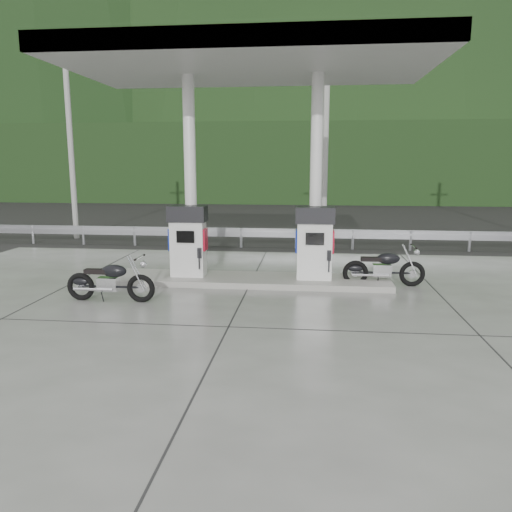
# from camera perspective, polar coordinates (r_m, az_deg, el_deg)

# --- Properties ---
(ground) EXTENTS (160.00, 160.00, 0.00)m
(ground) POSITION_cam_1_polar(r_m,az_deg,el_deg) (10.33, -2.27, -6.44)
(ground) COLOR black
(ground) RESTS_ON ground
(forecourt_apron) EXTENTS (18.00, 14.00, 0.02)m
(forecourt_apron) POSITION_cam_1_polar(r_m,az_deg,el_deg) (10.33, -2.27, -6.39)
(forecourt_apron) COLOR slate
(forecourt_apron) RESTS_ON ground
(pump_island) EXTENTS (7.00, 1.40, 0.15)m
(pump_island) POSITION_cam_1_polar(r_m,az_deg,el_deg) (12.70, -0.62, -2.76)
(pump_island) COLOR gray
(pump_island) RESTS_ON forecourt_apron
(gas_pump_left) EXTENTS (0.95, 0.55, 1.80)m
(gas_pump_left) POSITION_cam_1_polar(r_m,az_deg,el_deg) (12.80, -7.76, 1.70)
(gas_pump_left) COLOR silver
(gas_pump_left) RESTS_ON pump_island
(gas_pump_right) EXTENTS (0.95, 0.55, 1.80)m
(gas_pump_right) POSITION_cam_1_polar(r_m,az_deg,el_deg) (12.42, 6.72, 1.46)
(gas_pump_right) COLOR silver
(gas_pump_right) RESTS_ON pump_island
(canopy_column_left) EXTENTS (0.30, 0.30, 5.00)m
(canopy_column_left) POSITION_cam_1_polar(r_m,az_deg,el_deg) (13.04, -7.52, 8.94)
(canopy_column_left) COLOR white
(canopy_column_left) RESTS_ON pump_island
(canopy_column_right) EXTENTS (0.30, 0.30, 5.00)m
(canopy_column_right) POSITION_cam_1_polar(r_m,az_deg,el_deg) (12.67, 6.86, 8.91)
(canopy_column_right) COLOR white
(canopy_column_right) RESTS_ON pump_island
(canopy_roof) EXTENTS (8.50, 5.00, 0.40)m
(canopy_roof) POSITION_cam_1_polar(r_m,az_deg,el_deg) (12.58, -0.67, 21.33)
(canopy_roof) COLOR silver
(canopy_roof) RESTS_ON canopy_column_left
(guardrail) EXTENTS (26.00, 0.16, 1.42)m
(guardrail) POSITION_cam_1_polar(r_m,az_deg,el_deg) (17.98, 1.45, 3.18)
(guardrail) COLOR #95969C
(guardrail) RESTS_ON ground
(road) EXTENTS (60.00, 7.00, 0.01)m
(road) POSITION_cam_1_polar(r_m,az_deg,el_deg) (21.53, 2.21, 2.50)
(road) COLOR black
(road) RESTS_ON ground
(utility_pole_a) EXTENTS (0.22, 0.22, 8.00)m
(utility_pole_a) POSITION_cam_1_polar(r_m,az_deg,el_deg) (21.49, -20.47, 12.53)
(utility_pole_a) COLOR #989892
(utility_pole_a) RESTS_ON ground
(utility_pole_b) EXTENTS (0.22, 0.22, 8.00)m
(utility_pole_b) POSITION_cam_1_polar(r_m,az_deg,el_deg) (19.30, 7.97, 13.37)
(utility_pole_b) COLOR #989892
(utility_pole_b) RESTS_ON ground
(tree_band) EXTENTS (80.00, 6.00, 6.00)m
(tree_band) POSITION_cam_1_polar(r_m,az_deg,el_deg) (39.80, 4.13, 10.50)
(tree_band) COLOR black
(tree_band) RESTS_ON ground
(forested_hills) EXTENTS (100.00, 40.00, 140.00)m
(forested_hills) POSITION_cam_1_polar(r_m,az_deg,el_deg) (69.85, 5.01, 8.04)
(forested_hills) COLOR black
(forested_hills) RESTS_ON ground
(motorcycle_left) EXTENTS (1.88, 0.62, 0.89)m
(motorcycle_left) POSITION_cam_1_polar(r_m,az_deg,el_deg) (11.42, -16.31, -2.80)
(motorcycle_left) COLOR black
(motorcycle_left) RESTS_ON forecourt_apron
(motorcycle_right) EXTENTS (1.89, 0.62, 0.89)m
(motorcycle_right) POSITION_cam_1_polar(r_m,az_deg,el_deg) (12.75, 14.40, -1.33)
(motorcycle_right) COLOR black
(motorcycle_right) RESTS_ON forecourt_apron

